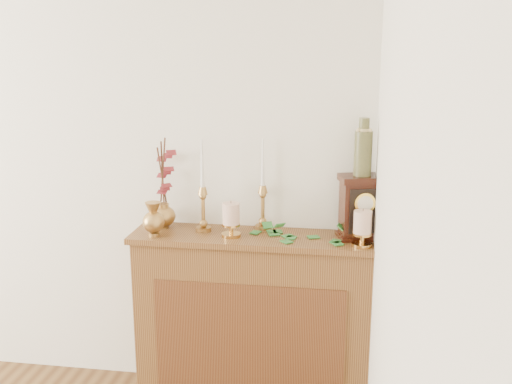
% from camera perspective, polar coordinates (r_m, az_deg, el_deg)
% --- Properties ---
extents(console_shelf, '(1.24, 0.34, 0.93)m').
position_cam_1_polar(console_shelf, '(3.22, -0.28, -12.47)').
color(console_shelf, brown).
rests_on(console_shelf, ground).
extents(candlestick_left, '(0.08, 0.08, 0.48)m').
position_cam_1_polar(candlestick_left, '(3.06, -5.08, -0.92)').
color(candlestick_left, '#B48A48').
rests_on(candlestick_left, console_shelf).
extents(candlestick_center, '(0.08, 0.08, 0.47)m').
position_cam_1_polar(candlestick_center, '(3.09, 0.65, -0.77)').
color(candlestick_center, '#B48A48').
rests_on(candlestick_center, console_shelf).
extents(bud_vase, '(0.11, 0.11, 0.18)m').
position_cam_1_polar(bud_vase, '(3.03, -9.74, -2.60)').
color(bud_vase, '#B48A48').
rests_on(bud_vase, console_shelf).
extents(ginger_jar, '(0.19, 0.21, 0.48)m').
position_cam_1_polar(ginger_jar, '(3.16, -8.62, 0.59)').
color(ginger_jar, '#B48A48').
rests_on(ginger_jar, console_shelf).
extents(pillar_candle_left, '(0.10, 0.10, 0.19)m').
position_cam_1_polar(pillar_candle_left, '(2.98, -2.39, -2.48)').
color(pillar_candle_left, '#C39044').
rests_on(pillar_candle_left, console_shelf).
extents(pillar_candle_right, '(0.10, 0.10, 0.19)m').
position_cam_1_polar(pillar_candle_right, '(2.88, 10.10, -3.28)').
color(pillar_candle_right, '#C39044').
rests_on(pillar_candle_right, console_shelf).
extents(ivy_garland, '(0.48, 0.22, 0.09)m').
position_cam_1_polar(ivy_garland, '(2.96, 4.00, -4.27)').
color(ivy_garland, '#2A702B').
rests_on(ivy_garland, console_shelf).
extents(mantel_clock, '(0.24, 0.20, 0.32)m').
position_cam_1_polar(mantel_clock, '(2.98, 9.95, -1.48)').
color(mantel_clock, black).
rests_on(mantel_clock, console_shelf).
extents(ceramic_vase, '(0.09, 0.09, 0.28)m').
position_cam_1_polar(ceramic_vase, '(2.92, 10.17, 3.97)').
color(ceramic_vase, '#183021').
rests_on(ceramic_vase, mantel_clock).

